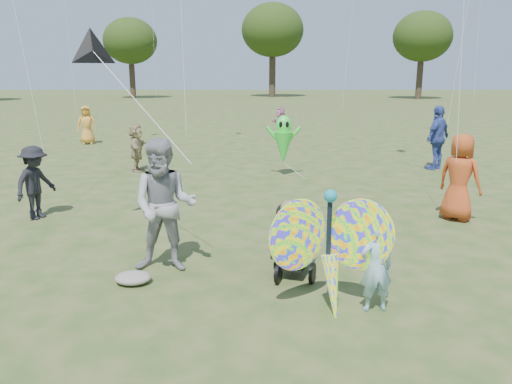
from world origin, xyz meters
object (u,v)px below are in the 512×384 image
Objects in this scene: crowd_b at (35,183)px; crowd_j at (280,124)px; butterfly_kite at (330,251)px; adult_man at (165,206)px; crowd_a at (460,177)px; jogging_stroller at (294,233)px; crowd_g at (87,125)px; alien_kite at (283,142)px; child_girl at (376,267)px; crowd_d at (137,148)px; crowd_c at (438,138)px.

crowd_b reaches higher than crowd_j.
adult_man is at bearing 149.44° from butterfly_kite.
crowd_a is 4.47m from jogging_stroller.
crowd_g is 0.91× the size of alien_kite.
jogging_stroller is at bearing -97.95° from crowd_b.
crowd_j is 1.27× the size of jogging_stroller.
crowd_g reaches higher than jogging_stroller.
butterfly_kite is 8.33m from alien_kite.
crowd_a is at bearing 27.22° from adult_man.
jogging_stroller is (1.90, -0.11, -0.39)m from adult_man.
butterfly_kite reaches higher than crowd_j.
crowd_d reaches higher than child_girl.
crowd_d is (-5.03, 9.11, 0.14)m from child_girl.
child_girl is 7.19m from crowd_b.
alien_kite is (0.26, 7.11, 0.36)m from jogging_stroller.
jogging_stroller is (5.00, -2.86, -0.13)m from crowd_b.
crowd_g reaches higher than crowd_j.
crowd_g is at bearing 117.70° from butterfly_kite.
crowd_b is 0.77× the size of crowd_c.
jogging_stroller is 0.64× the size of butterfly_kite.
crowd_b is 0.94× the size of crowd_g.
crowd_g is (-8.42, 14.95, 0.22)m from child_girl.
crowd_j is at bearing 81.87° from adult_man.
alien_kite is at bearing 90.64° from butterfly_kite.
crowd_b is 1.32× the size of jogging_stroller.
adult_man reaches higher than butterfly_kite.
child_girl is 0.65× the size of butterfly_kite.
crowd_a reaches higher than crowd_g.
crowd_c reaches higher than crowd_b.
crowd_a is 1.23× the size of crowd_d.
alien_kite reaches higher than crowd_g.
child_girl is 0.61m from butterfly_kite.
child_girl is at bearing 102.72° from crowd_a.
crowd_c is 9.12m from crowd_d.
adult_man is 15.08m from crowd_j.
jogging_stroller is 7.13m from alien_kite.
crowd_g is (-11.02, 10.99, -0.08)m from crowd_a.
jogging_stroller is at bearing -92.06° from alien_kite.
child_girl is at bearing -73.23° from crowd_g.
jogging_stroller is 0.65× the size of alien_kite.
alien_kite reaches higher than crowd_j.
crowd_c is at bearing -40.43° from crowd_b.
crowd_c is at bearing -89.80° from crowd_d.
adult_man is at bearing -80.27° from crowd_g.
adult_man is 1.94m from jogging_stroller.
jogging_stroller is at bearing -15.34° from crowd_j.
crowd_d is 8.50m from crowd_j.
crowd_a is (2.60, 3.96, 0.30)m from child_girl.
crowd_b is at bearing 139.78° from adult_man.
child_girl is at bearing 23.77° from crowd_c.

